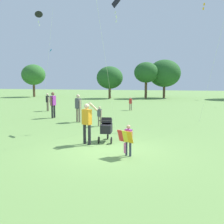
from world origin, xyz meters
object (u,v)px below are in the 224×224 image
person_adult_flyer (87,120)px  kite_adult_black (115,9)px  person_sitting_far (131,102)px  person_back_turned (78,106)px  person_red_shirt (53,103)px  person_couple_left (48,101)px  child_with_butterfly_kite (128,138)px  person_kid_running (100,115)px  kite_orange_delta (39,16)px  stroller (106,127)px

person_adult_flyer → kite_adult_black: 6.57m
person_sitting_far → person_back_turned: bearing=-107.3°
person_adult_flyer → person_red_shirt: bearing=125.7°
person_couple_left → person_back_turned: (4.58, -4.87, 0.13)m
child_with_butterfly_kite → person_couple_left: size_ratio=0.72×
kite_adult_black → person_kid_running: bearing=168.1°
kite_adult_black → person_back_turned: size_ratio=4.09×
kite_orange_delta → person_red_shirt: kite_orange_delta is taller
stroller → person_back_turned: size_ratio=0.64×
child_with_butterfly_kite → person_couple_left: 14.30m
person_adult_flyer → kite_adult_black: size_ratio=0.25×
kite_orange_delta → person_back_turned: (3.57, -2.05, -6.03)m
kite_orange_delta → person_kid_running: kite_orange_delta is taller
person_adult_flyer → person_sitting_far: 12.22m
person_adult_flyer → stroller: bearing=46.7°
child_with_butterfly_kite → person_kid_running: (-2.52, 5.34, 0.02)m
kite_adult_black → person_red_shirt: 7.60m
kite_orange_delta → stroller: bearing=-45.2°
person_adult_flyer → person_back_turned: bearing=114.1°
person_back_turned → child_with_butterfly_kite: bearing=-56.8°
child_with_butterfly_kite → kite_adult_black: (-1.59, 5.14, 5.63)m
kite_orange_delta → person_red_shirt: bearing=-32.1°
kite_adult_black → person_kid_running: size_ratio=6.25×
person_sitting_far → person_couple_left: person_couple_left is taller
kite_adult_black → kite_orange_delta: bearing=151.7°
person_kid_running → person_back_turned: 2.03m
child_with_butterfly_kite → person_sitting_far: 13.60m
child_with_butterfly_kite → stroller: child_with_butterfly_kite is taller
person_adult_flyer → kite_adult_black: bearing=85.8°
person_adult_flyer → kite_orange_delta: bearing=129.1°
person_red_shirt → person_sitting_far: person_red_shirt is taller
kite_orange_delta → person_red_shirt: size_ratio=4.13×
kite_orange_delta → child_with_butterfly_kite: bearing=-47.5°
person_couple_left → person_kid_running: (6.26, -5.95, -0.22)m
person_couple_left → kite_adult_black: bearing=-40.5°
kite_orange_delta → kite_adult_black: bearing=-28.3°
person_red_shirt → person_sitting_far: (4.49, 5.77, -0.38)m
person_red_shirt → person_kid_running: 4.64m
person_kid_running → stroller: bearing=-69.6°
kite_orange_delta → person_couple_left: kite_orange_delta is taller
kite_orange_delta → person_red_shirt: (1.27, -0.80, -5.99)m
child_with_butterfly_kite → person_back_turned: person_back_turned is taller
kite_orange_delta → person_sitting_far: bearing=40.8°
child_with_butterfly_kite → person_back_turned: size_ratio=0.63×
person_red_shirt → person_back_turned: person_red_shirt is taller
kite_adult_black → person_back_turned: kite_adult_black is taller
person_adult_flyer → kite_orange_delta: (-5.89, 7.24, 6.04)m
person_adult_flyer → person_sitting_far: bearing=90.6°
kite_orange_delta → person_sitting_far: (5.76, 4.98, -6.37)m
person_kid_running → person_sitting_far: bearing=86.4°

